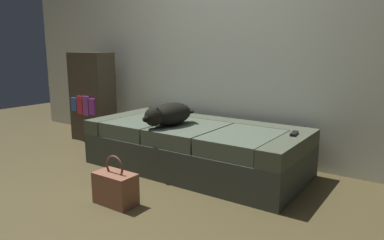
% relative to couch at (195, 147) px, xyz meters
% --- Properties ---
extents(ground_plane, '(10.00, 10.00, 0.00)m').
position_rel_couch_xyz_m(ground_plane, '(0.00, -1.10, -0.22)').
color(ground_plane, '#4C4125').
extents(back_wall, '(6.40, 0.10, 2.80)m').
position_rel_couch_xyz_m(back_wall, '(0.00, 0.65, 1.18)').
color(back_wall, silver).
rests_on(back_wall, ground).
extents(couch, '(2.06, 0.94, 0.44)m').
position_rel_couch_xyz_m(couch, '(0.00, 0.00, 0.00)').
color(couch, '#393E37').
rests_on(couch, ground).
extents(dog_dark, '(0.32, 0.62, 0.21)m').
position_rel_couch_xyz_m(dog_dark, '(-0.17, -0.19, 0.33)').
color(dog_dark, black).
rests_on(dog_dark, couch).
extents(tv_remote, '(0.06, 0.15, 0.02)m').
position_rel_couch_xyz_m(tv_remote, '(0.91, 0.13, 0.23)').
color(tv_remote, black).
rests_on(tv_remote, couch).
extents(handbag, '(0.32, 0.18, 0.38)m').
position_rel_couch_xyz_m(handbag, '(-0.04, -0.99, -0.09)').
color(handbag, brown).
rests_on(handbag, ground).
extents(bookshelf, '(0.56, 0.30, 1.10)m').
position_rel_couch_xyz_m(bookshelf, '(-1.69, 0.20, 0.33)').
color(bookshelf, '#423829').
rests_on(bookshelf, ground).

